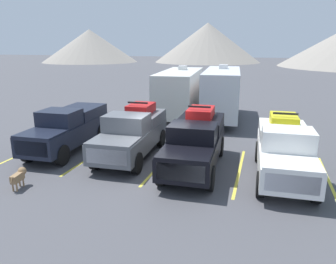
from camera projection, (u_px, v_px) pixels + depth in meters
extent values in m
plane|color=#47474C|center=(157.00, 168.00, 14.12)|extent=(240.00, 240.00, 0.00)
cube|color=black|center=(67.00, 132.00, 16.30)|extent=(2.16, 5.79, 0.94)
cube|color=black|center=(41.00, 133.00, 14.24)|extent=(1.90, 1.68, 0.08)
cube|color=black|center=(60.00, 118.00, 15.59)|extent=(1.86, 1.56, 0.78)
cube|color=slate|center=(53.00, 120.00, 15.02)|extent=(1.68, 0.30, 0.58)
cube|color=black|center=(81.00, 112.00, 17.54)|extent=(1.98, 2.71, 0.56)
cube|color=silver|center=(31.00, 149.00, 13.65)|extent=(1.62, 0.13, 0.66)
cylinder|color=black|center=(62.00, 155.00, 14.40)|extent=(0.32, 0.95, 0.94)
cylinder|color=black|center=(28.00, 152.00, 14.82)|extent=(0.32, 0.95, 0.94)
cylinder|color=black|center=(100.00, 133.00, 18.03)|extent=(0.32, 0.95, 0.94)
cylinder|color=black|center=(72.00, 131.00, 18.44)|extent=(0.32, 0.95, 0.94)
cube|color=#595B60|center=(131.00, 139.00, 15.38)|extent=(2.30, 5.70, 0.90)
cube|color=#595B60|center=(114.00, 141.00, 13.36)|extent=(2.04, 1.66, 0.08)
cube|color=#595B60|center=(127.00, 124.00, 14.68)|extent=(1.99, 1.55, 0.83)
cube|color=slate|center=(122.00, 126.00, 14.12)|extent=(1.81, 0.31, 0.61)
cube|color=#595B60|center=(141.00, 117.00, 16.61)|extent=(2.12, 2.67, 0.50)
cube|color=silver|center=(106.00, 157.00, 12.77)|extent=(1.74, 0.14, 0.63)
cylinder|color=black|center=(137.00, 163.00, 13.49)|extent=(0.32, 0.93, 0.92)
cylinder|color=black|center=(95.00, 159.00, 13.93)|extent=(0.32, 0.93, 0.92)
cylinder|color=black|center=(161.00, 138.00, 17.06)|extent=(0.32, 0.93, 0.92)
cylinder|color=black|center=(127.00, 136.00, 17.50)|extent=(0.32, 0.93, 0.92)
cube|color=red|center=(141.00, 108.00, 16.48)|extent=(1.20, 1.70, 0.45)
cylinder|color=black|center=(146.00, 111.00, 15.84)|extent=(0.20, 0.45, 0.44)
cylinder|color=black|center=(128.00, 110.00, 16.06)|extent=(0.20, 0.45, 0.44)
cylinder|color=black|center=(153.00, 107.00, 16.91)|extent=(0.20, 0.45, 0.44)
cylinder|color=black|center=(136.00, 106.00, 17.12)|extent=(0.20, 0.45, 0.44)
cube|color=black|center=(138.00, 103.00, 15.95)|extent=(1.03, 0.13, 0.08)
cube|color=black|center=(194.00, 149.00, 13.85)|extent=(2.29, 5.89, 0.90)
cube|color=black|center=(185.00, 153.00, 11.77)|extent=(2.02, 1.71, 0.08)
cube|color=black|center=(193.00, 133.00, 13.14)|extent=(1.98, 1.59, 0.75)
cube|color=slate|center=(190.00, 136.00, 12.57)|extent=(1.80, 0.30, 0.56)
cube|color=black|center=(200.00, 123.00, 15.12)|extent=(2.11, 2.76, 0.58)
cube|color=silver|center=(181.00, 173.00, 11.15)|extent=(1.73, 0.14, 0.63)
cylinder|color=black|center=(210.00, 178.00, 11.90)|extent=(0.32, 0.97, 0.95)
cylinder|color=black|center=(161.00, 173.00, 12.34)|extent=(0.32, 0.97, 0.95)
cylinder|color=black|center=(220.00, 146.00, 15.59)|extent=(0.32, 0.97, 0.95)
cylinder|color=black|center=(182.00, 144.00, 16.03)|extent=(0.32, 0.97, 0.95)
cube|color=red|center=(201.00, 113.00, 14.98)|extent=(1.19, 1.76, 0.45)
cylinder|color=black|center=(209.00, 116.00, 14.32)|extent=(0.20, 0.45, 0.44)
cylinder|color=black|center=(189.00, 115.00, 14.54)|extent=(0.20, 0.45, 0.44)
cylinder|color=black|center=(212.00, 111.00, 15.42)|extent=(0.20, 0.45, 0.44)
cylinder|color=black|center=(193.00, 110.00, 15.64)|extent=(0.20, 0.45, 0.44)
cube|color=black|center=(199.00, 107.00, 14.43)|extent=(1.02, 0.13, 0.08)
cube|color=white|center=(284.00, 157.00, 12.84)|extent=(2.25, 5.56, 0.89)
cube|color=white|center=(291.00, 163.00, 10.87)|extent=(1.99, 1.62, 0.08)
cube|color=white|center=(288.00, 140.00, 12.15)|extent=(1.94, 1.51, 0.85)
cube|color=slate|center=(289.00, 143.00, 11.61)|extent=(1.77, 0.32, 0.63)
cube|color=white|center=(283.00, 131.00, 14.04)|extent=(2.07, 2.60, 0.52)
cube|color=silver|center=(292.00, 184.00, 10.30)|extent=(1.70, 0.14, 0.62)
cylinder|color=black|center=(316.00, 190.00, 11.00)|extent=(0.32, 0.93, 0.92)
cylinder|color=black|center=(260.00, 184.00, 11.44)|extent=(0.32, 0.93, 0.92)
cylinder|color=black|center=(301.00, 155.00, 14.48)|extent=(0.32, 0.93, 0.92)
cylinder|color=black|center=(259.00, 151.00, 14.92)|extent=(0.32, 0.93, 0.92)
cube|color=yellow|center=(284.00, 120.00, 13.91)|extent=(1.17, 1.66, 0.45)
cylinder|color=black|center=(296.00, 124.00, 13.28)|extent=(0.20, 0.45, 0.44)
cylinder|color=black|center=(274.00, 122.00, 13.50)|extent=(0.20, 0.45, 0.44)
cylinder|color=black|center=(293.00, 118.00, 14.32)|extent=(0.20, 0.45, 0.44)
cylinder|color=black|center=(272.00, 117.00, 14.53)|extent=(0.20, 0.45, 0.44)
cube|color=black|center=(286.00, 114.00, 13.38)|extent=(1.00, 0.12, 0.08)
cube|color=gold|center=(34.00, 149.00, 16.75)|extent=(0.12, 5.50, 0.01)
cube|color=gold|center=(94.00, 155.00, 15.78)|extent=(0.12, 5.50, 0.01)
cube|color=gold|center=(162.00, 163.00, 14.80)|extent=(0.12, 5.50, 0.01)
cube|color=gold|center=(239.00, 171.00, 13.82)|extent=(0.12, 5.50, 0.01)
cube|color=gold|center=(329.00, 181.00, 12.84)|extent=(0.12, 5.50, 0.01)
cube|color=silver|center=(180.00, 91.00, 23.59)|extent=(3.23, 8.15, 2.84)
cube|color=#595960|center=(163.00, 88.00, 23.80)|extent=(0.71, 7.60, 0.24)
cube|color=silver|center=(183.00, 68.00, 24.30)|extent=(0.66, 0.75, 0.30)
cube|color=#333333|center=(167.00, 128.00, 19.70)|extent=(0.23, 1.21, 0.12)
cylinder|color=black|center=(193.00, 115.00, 22.88)|extent=(0.29, 0.78, 0.76)
cylinder|color=black|center=(162.00, 114.00, 23.33)|extent=(0.29, 0.78, 0.76)
cylinder|color=black|center=(197.00, 110.00, 24.68)|extent=(0.29, 0.78, 0.76)
cylinder|color=black|center=(167.00, 109.00, 25.13)|extent=(0.29, 0.78, 0.76)
cube|color=silver|center=(222.00, 92.00, 22.63)|extent=(3.04, 8.05, 2.99)
cube|color=brown|center=(205.00, 89.00, 22.82)|extent=(0.71, 7.53, 0.24)
cube|color=silver|center=(223.00, 67.00, 23.31)|extent=(0.66, 0.75, 0.30)
cube|color=#333333|center=(217.00, 132.00, 18.80)|extent=(0.23, 1.21, 0.12)
cylinder|color=black|center=(236.00, 118.00, 21.97)|extent=(0.29, 0.78, 0.76)
cylinder|color=black|center=(204.00, 117.00, 22.38)|extent=(0.29, 0.78, 0.76)
cylinder|color=black|center=(236.00, 112.00, 23.75)|extent=(0.29, 0.78, 0.76)
cylinder|color=black|center=(207.00, 111.00, 24.17)|extent=(0.29, 0.78, 0.76)
cube|color=olive|center=(17.00, 178.00, 12.03)|extent=(0.34, 0.67, 0.29)
sphere|color=olive|center=(22.00, 171.00, 12.34)|extent=(0.32, 0.32, 0.32)
cylinder|color=olive|center=(12.00, 180.00, 11.68)|extent=(0.07, 0.16, 0.20)
cylinder|color=olive|center=(20.00, 182.00, 12.33)|extent=(0.06, 0.06, 0.31)
cylinder|color=olive|center=(23.00, 183.00, 12.31)|extent=(0.06, 0.06, 0.31)
cylinder|color=olive|center=(13.00, 187.00, 11.90)|extent=(0.06, 0.06, 0.31)
cylinder|color=olive|center=(17.00, 188.00, 11.89)|extent=(0.06, 0.06, 0.31)
cone|color=gray|center=(90.00, 46.00, 94.27)|extent=(27.47, 27.47, 9.26)
cone|color=gray|center=(207.00, 43.00, 93.26)|extent=(30.43, 30.43, 11.04)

